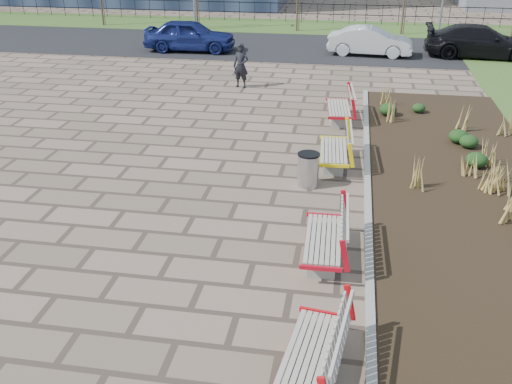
% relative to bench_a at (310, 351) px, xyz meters
% --- Properties ---
extents(ground, '(120.00, 120.00, 0.00)m').
position_rel_bench_a_xyz_m(ground, '(-3.00, 1.26, -0.50)').
color(ground, '#725D4E').
rests_on(ground, ground).
extents(planting_bed, '(4.50, 18.00, 0.10)m').
position_rel_bench_a_xyz_m(planting_bed, '(3.25, 6.26, -0.45)').
color(planting_bed, black).
rests_on(planting_bed, ground).
extents(planting_curb, '(0.16, 18.00, 0.15)m').
position_rel_bench_a_xyz_m(planting_curb, '(0.92, 6.26, -0.42)').
color(planting_curb, gray).
rests_on(planting_curb, ground).
extents(grass_verge_far, '(80.00, 5.00, 0.04)m').
position_rel_bench_a_xyz_m(grass_verge_far, '(-3.00, 29.26, -0.48)').
color(grass_verge_far, '#33511E').
rests_on(grass_verge_far, ground).
extents(road, '(80.00, 7.00, 0.02)m').
position_rel_bench_a_xyz_m(road, '(-3.00, 23.26, -0.49)').
color(road, black).
rests_on(road, ground).
extents(bench_a, '(1.18, 2.20, 1.00)m').
position_rel_bench_a_xyz_m(bench_a, '(0.00, 0.00, 0.00)').
color(bench_a, red).
rests_on(bench_a, ground).
extents(bench_b, '(0.95, 2.12, 1.00)m').
position_rel_bench_a_xyz_m(bench_b, '(0.00, 3.32, 0.00)').
color(bench_b, red).
rests_on(bench_b, ground).
extents(bench_c, '(1.01, 2.14, 1.00)m').
position_rel_bench_a_xyz_m(bench_c, '(0.00, 8.09, 0.00)').
color(bench_c, yellow).
rests_on(bench_c, ground).
extents(bench_d, '(1.08, 2.17, 1.00)m').
position_rel_bench_a_xyz_m(bench_d, '(0.00, 11.92, 0.00)').
color(bench_d, red).
rests_on(bench_d, ground).
extents(litter_bin, '(0.54, 0.54, 0.86)m').
position_rel_bench_a_xyz_m(litter_bin, '(-0.57, 6.65, -0.07)').
color(litter_bin, '#B2B2B7').
rests_on(litter_bin, ground).
extents(pedestrian, '(0.70, 0.53, 1.71)m').
position_rel_bench_a_xyz_m(pedestrian, '(-3.96, 15.42, 0.36)').
color(pedestrian, black).
rests_on(pedestrian, ground).
extents(car_blue, '(4.56, 1.96, 1.53)m').
position_rel_bench_a_xyz_m(car_blue, '(-7.73, 21.54, 0.29)').
color(car_blue, navy).
rests_on(car_blue, road).
extents(car_silver, '(4.13, 1.73, 1.33)m').
position_rel_bench_a_xyz_m(car_silver, '(1.14, 22.04, 0.18)').
color(car_silver, '#B7BAC0').
rests_on(car_silver, road).
extents(car_black, '(5.24, 2.34, 1.49)m').
position_rel_bench_a_xyz_m(car_black, '(6.30, 22.44, 0.27)').
color(car_black, black).
rests_on(car_black, road).
extents(railing_fence, '(44.00, 0.10, 1.20)m').
position_rel_bench_a_xyz_m(railing_fence, '(-3.00, 30.76, 0.14)').
color(railing_fence, black).
rests_on(railing_fence, grass_verge_far).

